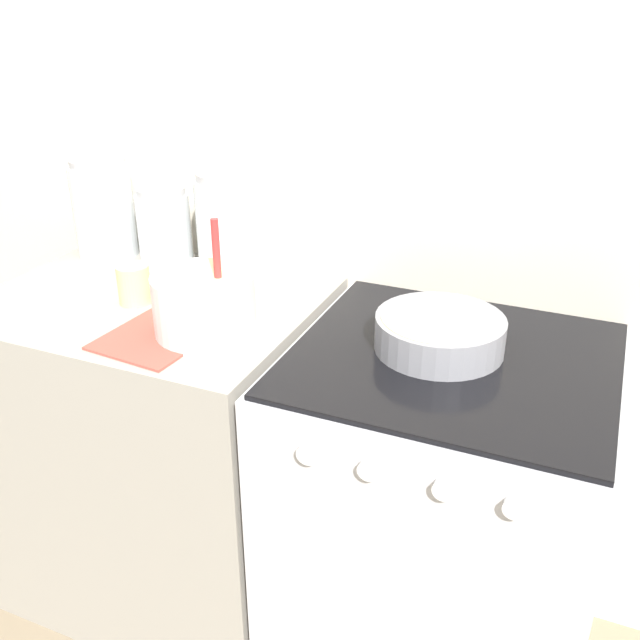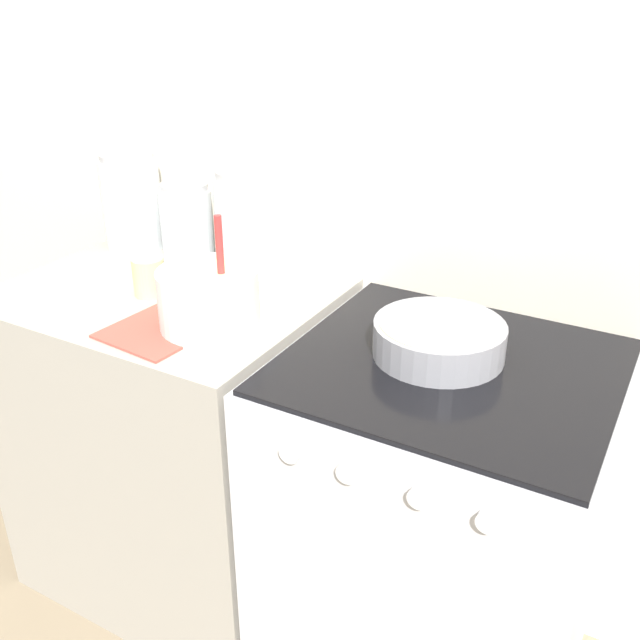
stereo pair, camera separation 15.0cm
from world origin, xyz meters
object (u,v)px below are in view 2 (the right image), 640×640
stove (436,534)px  mixing_bowl (209,295)px  storage_jar_left (133,208)px  baking_pan (439,338)px  storage_jar_right (246,229)px  storage_jar_middle (187,227)px  tin_can (149,277)px

stove → mixing_bowl: (-0.52, -0.11, 0.53)m
storage_jar_left → baking_pan: bearing=-10.9°
storage_jar_right → storage_jar_middle: bearing=180.0°
mixing_bowl → stove: bearing=11.7°
stove → storage_jar_middle: size_ratio=4.25×
baking_pan → storage_jar_left: size_ratio=1.00×
mixing_bowl → storage_jar_middle: (-0.32, 0.32, 0.01)m
baking_pan → storage_jar_right: storage_jar_right is taller
stove → mixing_bowl: bearing=-168.3°
storage_jar_right → baking_pan: bearing=-17.5°
storage_jar_middle → tin_can: storage_jar_middle is taller
stove → storage_jar_middle: storage_jar_middle is taller
storage_jar_middle → storage_jar_right: size_ratio=0.78×
stove → tin_can: size_ratio=9.60×
mixing_bowl → storage_jar_left: size_ratio=0.99×
baking_pan → tin_can: (-0.73, -0.05, 0.01)m
baking_pan → tin_can: 0.73m
stove → storage_jar_left: (-1.03, 0.21, 0.56)m
stove → baking_pan: 0.49m
stove → mixing_bowl: size_ratio=3.38×
stove → tin_can: bearing=-177.6°
stove → tin_can: (-0.76, -0.03, 0.49)m
storage_jar_left → storage_jar_middle: size_ratio=1.28×
mixing_bowl → storage_jar_left: (-0.51, 0.32, 0.04)m
storage_jar_left → storage_jar_right: (0.39, -0.00, 0.00)m
stove → storage_jar_middle: 1.02m
storage_jar_middle → storage_jar_right: 0.19m
stove → storage_jar_right: storage_jar_right is taller
storage_jar_middle → tin_can: 0.26m
stove → tin_can: 0.91m
mixing_bowl → storage_jar_right: size_ratio=0.98×
storage_jar_left → storage_jar_middle: 0.19m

